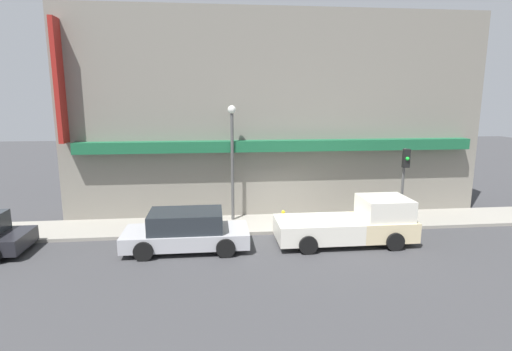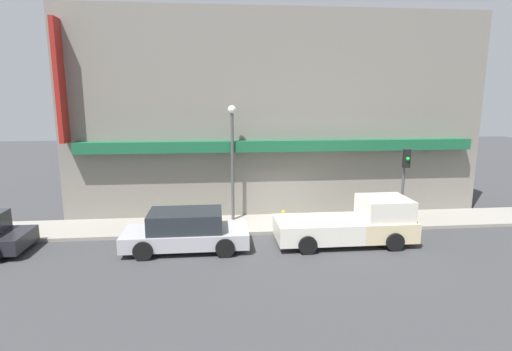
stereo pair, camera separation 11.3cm
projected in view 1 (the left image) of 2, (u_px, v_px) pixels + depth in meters
The scene contains 8 objects.
ground_plane at pixel (287, 234), 16.77m from camera, with size 80.00×80.00×0.00m, color #38383A.
sidewalk at pixel (282, 223), 18.00m from camera, with size 36.00×2.54×0.14m.
building at pixel (274, 115), 19.78m from camera, with size 19.80×3.80×9.60m.
pickup_truck at pixel (354, 223), 15.64m from camera, with size 5.35×2.15×1.80m.
parked_car at pixel (186, 231), 14.97m from camera, with size 4.64×2.12×1.48m.
fire_hydrant at pixel (283, 218), 17.36m from camera, with size 0.17×0.17×0.70m.
street_lamp at pixel (232, 149), 17.71m from camera, with size 0.36×0.36×5.17m.
traffic_light at pixel (404, 172), 17.33m from camera, with size 0.28×0.42×3.34m.
Camera 1 is at (-3.01, -15.76, 5.62)m, focal length 28.00 mm.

